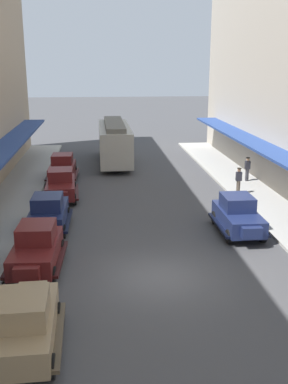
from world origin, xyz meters
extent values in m
plane|color=#424244|center=(0.00, 0.00, 0.00)|extent=(200.00, 200.00, 0.00)
cube|color=#19234C|center=(-4.84, 5.96, 0.74)|extent=(1.77, 3.93, 0.80)
cube|color=#19234C|center=(-4.85, 5.71, 1.49)|extent=(1.47, 1.73, 0.70)
cube|color=#8C9EA8|center=(-4.85, 5.71, 1.49)|extent=(1.40, 1.69, 0.42)
cube|color=#19234C|center=(-4.80, 8.09, 0.79)|extent=(0.94, 0.38, 0.52)
cube|color=black|center=(-5.79, 5.97, 0.42)|extent=(0.30, 3.51, 0.12)
cube|color=black|center=(-3.89, 5.94, 0.42)|extent=(0.30, 3.51, 0.12)
cylinder|color=black|center=(-5.62, 7.34, 0.34)|extent=(0.23, 0.68, 0.68)
cylinder|color=black|center=(-4.01, 7.31, 0.34)|extent=(0.23, 0.68, 0.68)
cylinder|color=black|center=(-5.67, 4.61, 0.34)|extent=(0.23, 0.68, 0.68)
cylinder|color=black|center=(-4.06, 4.58, 0.34)|extent=(0.23, 0.68, 0.68)
cube|color=#591919|center=(-4.64, 11.24, 0.74)|extent=(1.88, 3.98, 0.80)
cube|color=#591919|center=(-4.65, 11.49, 1.49)|extent=(1.52, 1.77, 0.70)
cube|color=#8C9EA8|center=(-4.65, 11.49, 1.49)|extent=(1.45, 1.73, 0.42)
cube|color=#591919|center=(-4.53, 9.11, 0.79)|extent=(0.95, 0.40, 0.52)
cube|color=black|center=(-3.69, 11.28, 0.42)|extent=(0.41, 3.52, 0.12)
cube|color=black|center=(-5.58, 11.19, 0.42)|extent=(0.41, 3.52, 0.12)
cylinder|color=black|center=(-3.76, 9.91, 0.34)|extent=(0.25, 0.69, 0.68)
cylinder|color=black|center=(-5.38, 9.84, 0.34)|extent=(0.25, 0.69, 0.68)
cylinder|color=black|center=(-3.89, 12.64, 0.34)|extent=(0.25, 0.69, 0.68)
cylinder|color=black|center=(-5.51, 12.56, 0.34)|extent=(0.25, 0.69, 0.68)
cube|color=#591919|center=(-4.87, 1.29, 0.74)|extent=(1.86, 3.97, 0.80)
cube|color=#591919|center=(-4.86, 1.54, 1.49)|extent=(1.51, 1.76, 0.70)
cube|color=#8C9EA8|center=(-4.86, 1.54, 1.49)|extent=(1.44, 1.72, 0.42)
cube|color=#591919|center=(-4.96, -0.84, 0.79)|extent=(0.95, 0.40, 0.52)
cube|color=black|center=(-3.92, 1.25, 0.42)|extent=(0.39, 3.52, 0.12)
cube|color=black|center=(-5.82, 1.33, 0.42)|extent=(0.39, 3.52, 0.12)
cylinder|color=black|center=(-4.12, -0.11, 0.34)|extent=(0.25, 0.69, 0.68)
cylinder|color=black|center=(-5.73, -0.04, 0.34)|extent=(0.25, 0.69, 0.68)
cylinder|color=black|center=(-4.00, 2.62, 0.34)|extent=(0.25, 0.69, 0.68)
cylinder|color=black|center=(-5.61, 2.68, 0.34)|extent=(0.25, 0.69, 0.68)
cube|color=#997F5B|center=(-4.50, -4.26, 0.74)|extent=(1.79, 3.94, 0.80)
cube|color=#997F5B|center=(-4.50, -4.51, 1.49)|extent=(1.48, 1.73, 0.70)
cube|color=#8C9EA8|center=(-4.50, -4.51, 1.49)|extent=(1.41, 1.70, 0.42)
cube|color=#997F5B|center=(-4.55, -2.13, 0.79)|extent=(0.94, 0.38, 0.52)
cube|color=#4C3F2D|center=(-3.55, -4.24, 0.42)|extent=(0.32, 3.51, 0.12)
cylinder|color=black|center=(-5.34, -2.92, 0.34)|extent=(0.24, 0.68, 0.68)
cylinder|color=black|center=(-3.73, -2.88, 0.34)|extent=(0.24, 0.68, 0.68)
cylinder|color=black|center=(-3.67, -5.61, 0.34)|extent=(0.24, 0.68, 0.68)
cube|color=#591919|center=(-4.89, 16.08, 0.74)|extent=(1.79, 3.94, 0.80)
cube|color=#591919|center=(-4.88, 16.33, 1.49)|extent=(1.48, 1.73, 0.70)
cube|color=#8C9EA8|center=(-4.88, 16.33, 1.49)|extent=(1.41, 1.70, 0.42)
cube|color=#591919|center=(-4.93, 13.96, 0.79)|extent=(0.94, 0.38, 0.52)
cube|color=black|center=(-3.94, 16.06, 0.42)|extent=(0.32, 3.51, 0.12)
cube|color=black|center=(-5.84, 16.11, 0.42)|extent=(0.32, 3.51, 0.12)
cylinder|color=black|center=(-4.11, 14.70, 0.34)|extent=(0.24, 0.68, 0.68)
cylinder|color=black|center=(-5.72, 14.74, 0.34)|extent=(0.24, 0.68, 0.68)
cylinder|color=black|center=(-4.05, 17.43, 0.34)|extent=(0.24, 0.68, 0.68)
cylinder|color=black|center=(-5.66, 17.47, 0.34)|extent=(0.24, 0.68, 0.68)
cube|color=#19234C|center=(4.52, 4.50, 0.74)|extent=(1.72, 3.91, 0.80)
cube|color=#19234C|center=(4.52, 4.75, 1.49)|extent=(1.45, 1.71, 0.70)
cube|color=#8C9EA8|center=(4.52, 4.75, 1.49)|extent=(1.38, 1.67, 0.42)
cube|color=#19234C|center=(4.51, 2.37, 0.79)|extent=(0.94, 0.37, 0.52)
cube|color=black|center=(5.47, 4.50, 0.42)|extent=(0.26, 3.51, 0.12)
cube|color=black|center=(3.57, 4.51, 0.42)|extent=(0.26, 3.51, 0.12)
cylinder|color=black|center=(5.32, 3.13, 0.34)|extent=(0.22, 0.68, 0.68)
cylinder|color=black|center=(3.71, 3.14, 0.34)|extent=(0.22, 0.68, 0.68)
cylinder|color=black|center=(5.34, 5.86, 0.34)|extent=(0.22, 0.68, 0.68)
cylinder|color=black|center=(3.72, 5.87, 0.34)|extent=(0.22, 0.68, 0.68)
cube|color=#ADA899|center=(-0.92, 21.54, 1.75)|extent=(2.52, 9.61, 2.70)
cube|color=#5F5C54|center=(-0.92, 21.54, 3.28)|extent=(1.52, 8.64, 0.36)
cube|color=#8C9EA8|center=(-0.92, 21.54, 2.22)|extent=(2.55, 8.84, 0.95)
cube|color=black|center=(-0.91, 18.66, 0.20)|extent=(2.00, 1.20, 0.40)
cube|color=black|center=(-0.92, 24.42, 0.20)|extent=(2.00, 1.20, 0.40)
cylinder|color=#2D2D33|center=(8.07, 13.96, 0.57)|extent=(0.24, 0.24, 0.85)
cube|color=#26262D|center=(8.07, 13.96, 1.28)|extent=(0.36, 0.22, 0.56)
sphere|color=tan|center=(8.07, 13.96, 1.68)|extent=(0.22, 0.22, 0.22)
cylinder|color=black|center=(8.07, 13.96, 1.80)|extent=(0.28, 0.28, 0.04)
cylinder|color=#4C4238|center=(6.47, 10.81, 0.57)|extent=(0.24, 0.24, 0.85)
cube|color=#26262D|center=(6.47, 10.81, 1.28)|extent=(0.36, 0.22, 0.56)
sphere|color=#9E7051|center=(6.47, 10.81, 1.68)|extent=(0.22, 0.22, 0.22)
cylinder|color=black|center=(6.47, 10.81, 1.80)|extent=(0.28, 0.28, 0.04)
camera|label=1|loc=(-2.23, -16.20, 8.13)|focal=42.59mm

